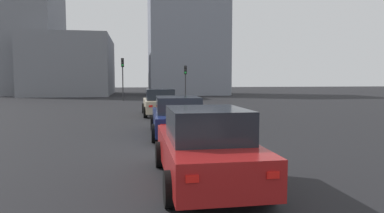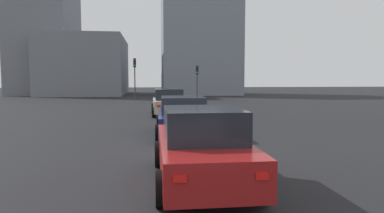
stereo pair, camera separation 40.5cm
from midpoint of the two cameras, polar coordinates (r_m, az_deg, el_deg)
name	(u,v)px [view 1 (the left image)]	position (r m, az deg, el deg)	size (l,w,h in m)	color
ground_plane	(182,149)	(11.12, -2.85, -7.24)	(160.00, 160.00, 0.20)	black
car_beige_lead	(160,103)	(20.55, -6.09, 0.66)	(4.46, 2.06, 1.60)	tan
car_navy_second	(177,117)	(13.10, -3.40, -1.72)	(4.78, 2.18, 1.52)	#141E4C
car_red_third	(205,147)	(7.15, 0.64, -6.87)	(4.36, 1.99, 1.60)	maroon
traffic_light_near_left	(185,75)	(35.22, -1.45, 5.33)	(0.32, 0.30, 3.60)	#2D2D30
traffic_light_near_right	(123,70)	(34.95, -12.02, 6.04)	(0.32, 0.29, 4.31)	#2D2D30
building_facade_left	(187,39)	(48.68, -1.11, 11.42)	(8.97, 10.66, 15.84)	gray
building_facade_center	(73,66)	(50.63, -19.80, 6.44)	(15.09, 10.69, 8.00)	slate
building_facade_right	(30,33)	(53.88, -26.06, 11.10)	(11.92, 7.77, 17.33)	slate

